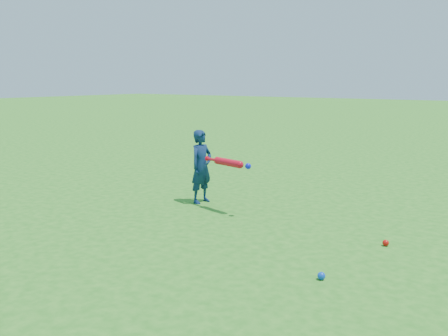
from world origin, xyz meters
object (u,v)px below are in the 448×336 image
at_px(ground_ball_red, 386,243).
at_px(bat_swing, 230,163).
at_px(child, 201,167).
at_px(ground_ball_blue, 321,276).

xyz_separation_m(ground_ball_red, bat_swing, (-2.17, 0.18, 0.65)).
distance_m(child, bat_swing, 0.71).
bearing_deg(child, ground_ball_blue, -116.95).
xyz_separation_m(ground_ball_red, ground_ball_blue, (-0.19, -1.26, 0.00)).
height_order(child, ground_ball_red, child).
height_order(ground_ball_red, ground_ball_blue, ground_ball_blue).
xyz_separation_m(child, bat_swing, (0.65, -0.22, 0.15)).
height_order(ground_ball_red, bat_swing, bat_swing).
bearing_deg(ground_ball_red, child, 171.98).
relative_size(ground_ball_red, bat_swing, 0.08).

